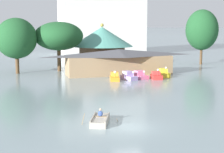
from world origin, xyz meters
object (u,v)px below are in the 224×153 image
pedal_boat_yellow (164,74)px  pedal_boat_lavender (129,76)px  boathouse (119,61)px  shoreline_tree_tall_left (16,38)px  green_roof_pavilion (102,44)px  shoreline_tree_mid (59,36)px  pedal_boat_orange (115,77)px  shoreline_tree_right (202,30)px  pedal_boat_pink (140,75)px  rowboat_with_rower (100,120)px  background_building_block (101,12)px  pedal_boat_red (156,76)px

pedal_boat_yellow → pedal_boat_lavender: bearing=-71.9°
boathouse → shoreline_tree_tall_left: 18.40m
green_roof_pavilion → shoreline_tree_mid: 9.94m
pedal_boat_orange → shoreline_tree_right: 30.59m
pedal_boat_yellow → shoreline_tree_right: (15.54, 15.55, 6.89)m
pedal_boat_lavender → shoreline_tree_tall_left: (-16.74, 12.16, 5.68)m
pedal_boat_yellow → pedal_boat_orange: bearing=-73.5°
pedal_boat_lavender → shoreline_tree_right: size_ratio=0.27×
pedal_boat_pink → pedal_boat_yellow: pedal_boat_yellow is taller
shoreline_tree_tall_left → shoreline_tree_mid: shoreline_tree_tall_left is taller
pedal_boat_orange → pedal_boat_pink: bearing=113.4°
pedal_boat_orange → green_roof_pavilion: 17.87m
shoreline_tree_tall_left → pedal_boat_orange: bearing=-40.7°
rowboat_with_rower → shoreline_tree_mid: size_ratio=0.42×
pedal_boat_orange → shoreline_tree_tall_left: bearing=-118.4°
background_building_block → shoreline_tree_right: bearing=-67.7°
pedal_boat_red → rowboat_with_rower: bearing=-24.6°
pedal_boat_orange → shoreline_tree_right: bearing=137.2°
background_building_block → rowboat_with_rower: bearing=-103.9°
shoreline_tree_tall_left → rowboat_with_rower: bearing=-79.8°
pedal_boat_orange → green_roof_pavilion: green_roof_pavilion is taller
shoreline_tree_tall_left → background_building_block: 46.50m
pedal_boat_orange → background_building_block: 53.57m
pedal_boat_yellow → shoreline_tree_mid: size_ratio=0.33×
boathouse → rowboat_with_rower: bearing=-109.6°
pedal_boat_pink → green_roof_pavilion: green_roof_pavilion is taller
pedal_boat_lavender → pedal_boat_orange: bearing=-103.2°
pedal_boat_red → background_building_block: bearing=-175.8°
boathouse → green_roof_pavilion: 11.02m
green_roof_pavilion → shoreline_tree_mid: (-9.11, -3.56, 1.80)m
pedal_boat_orange → pedal_boat_lavender: (2.37, 0.21, -0.00)m
rowboat_with_rower → pedal_boat_pink: bearing=173.3°
pedal_boat_red → pedal_boat_lavender: bearing=-89.2°
pedal_boat_yellow → boathouse: boathouse is taller
pedal_boat_pink → pedal_boat_yellow: bearing=84.9°
pedal_boat_orange → boathouse: boathouse is taller
pedal_boat_yellow → shoreline_tree_tall_left: bearing=-108.0°
green_roof_pavilion → shoreline_tree_tall_left: size_ratio=1.27×
pedal_boat_red → shoreline_tree_tall_left: 25.38m
pedal_boat_pink → boathouse: boathouse is taller
green_roof_pavilion → shoreline_tree_tall_left: (-16.67, -4.86, 1.52)m
boathouse → shoreline_tree_right: 24.79m
pedal_boat_lavender → green_roof_pavilion: 17.53m
boathouse → background_building_block: background_building_block is taller
pedal_boat_red → shoreline_tree_mid: (-13.62, 14.05, 5.98)m
pedal_boat_lavender → shoreline_tree_right: shoreline_tree_right is taller
pedal_boat_pink → shoreline_tree_right: (19.93, 16.15, 6.95)m
pedal_boat_red → boathouse: boathouse is taller
pedal_boat_orange → pedal_boat_red: pedal_boat_red is taller
rowboat_with_rower → pedal_boat_red: size_ratio=1.52×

